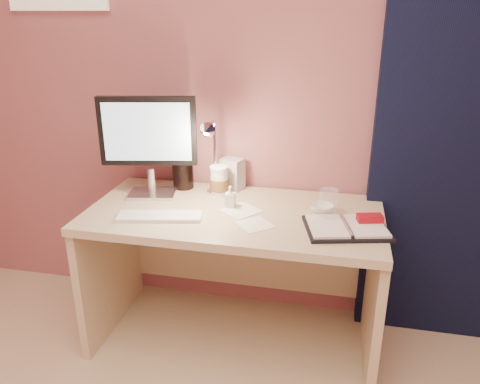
% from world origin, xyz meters
% --- Properties ---
extents(room, '(3.50, 3.50, 3.50)m').
position_xyz_m(room, '(0.95, 1.69, 1.14)').
color(room, '#C6B28E').
rests_on(room, ground).
extents(desk, '(1.40, 0.70, 0.73)m').
position_xyz_m(desk, '(0.00, 1.45, 0.50)').
color(desk, beige).
rests_on(desk, ground).
extents(monitor, '(0.48, 0.21, 0.51)m').
position_xyz_m(monitor, '(-0.46, 1.50, 1.04)').
color(monitor, silver).
rests_on(monitor, desk).
extents(keyboard, '(0.40, 0.19, 0.02)m').
position_xyz_m(keyboard, '(-0.32, 1.23, 0.74)').
color(keyboard, white).
rests_on(keyboard, desk).
extents(planner, '(0.40, 0.34, 0.05)m').
position_xyz_m(planner, '(0.53, 1.29, 0.74)').
color(planner, black).
rests_on(planner, desk).
extents(paper_a, '(0.20, 0.20, 0.00)m').
position_xyz_m(paper_a, '(0.13, 1.25, 0.73)').
color(paper_a, white).
rests_on(paper_a, desk).
extents(paper_b, '(0.22, 0.22, 0.00)m').
position_xyz_m(paper_b, '(0.03, 1.39, 0.73)').
color(paper_b, white).
rests_on(paper_b, desk).
extents(coffee_cup, '(0.10, 0.10, 0.16)m').
position_xyz_m(coffee_cup, '(-0.12, 1.57, 0.80)').
color(coffee_cup, white).
rests_on(coffee_cup, desk).
extents(clear_cup, '(0.09, 0.09, 0.15)m').
position_xyz_m(clear_cup, '(0.44, 1.36, 0.80)').
color(clear_cup, white).
rests_on(clear_cup, desk).
extents(bowl, '(0.15, 0.15, 0.04)m').
position_xyz_m(bowl, '(0.41, 1.46, 0.75)').
color(bowl, white).
rests_on(bowl, desk).
extents(lotion_bottle, '(0.05, 0.05, 0.11)m').
position_xyz_m(lotion_bottle, '(-0.03, 1.43, 0.78)').
color(lotion_bottle, white).
rests_on(lotion_bottle, desk).
extents(dark_jar, '(0.11, 0.11, 0.16)m').
position_xyz_m(dark_jar, '(-0.34, 1.64, 0.81)').
color(dark_jar, black).
rests_on(dark_jar, desk).
extents(product_box, '(0.13, 0.12, 0.17)m').
position_xyz_m(product_box, '(-0.08, 1.68, 0.81)').
color(product_box, silver).
rests_on(product_box, desk).
extents(desk_lamp, '(0.10, 0.25, 0.41)m').
position_xyz_m(desk_lamp, '(-0.15, 1.49, 0.99)').
color(desk_lamp, silver).
rests_on(desk_lamp, desk).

